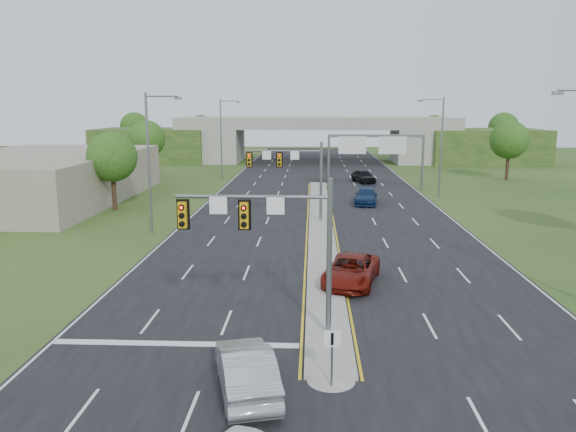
# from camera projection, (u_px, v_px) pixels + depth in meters

# --- Properties ---
(ground) EXTENTS (240.00, 240.00, 0.00)m
(ground) POSITION_uv_depth(u_px,v_px,m) (328.00, 337.00, 24.51)
(ground) COLOR #254217
(ground) RESTS_ON ground
(road) EXTENTS (24.00, 160.00, 0.02)m
(road) POSITION_uv_depth(u_px,v_px,m) (319.00, 203.00, 58.83)
(road) COLOR black
(road) RESTS_ON ground
(median) EXTENTS (2.00, 54.00, 0.16)m
(median) POSITION_uv_depth(u_px,v_px,m) (321.00, 226.00, 47.05)
(median) COLOR gray
(median) RESTS_ON road
(median_nose) EXTENTS (2.00, 2.00, 0.16)m
(median_nose) POSITION_uv_depth(u_px,v_px,m) (331.00, 379.00, 20.57)
(median_nose) COLOR gray
(median_nose) RESTS_ON road
(lane_markings) EXTENTS (23.72, 160.00, 0.01)m
(lane_markings) POSITION_uv_depth(u_px,v_px,m) (314.00, 213.00, 52.89)
(lane_markings) COLOR gold
(lane_markings) RESTS_ON road
(signal_mast_near) EXTENTS (6.62, 0.60, 7.00)m
(signal_mast_near) POSITION_uv_depth(u_px,v_px,m) (276.00, 232.00, 23.64)
(signal_mast_near) COLOR slate
(signal_mast_near) RESTS_ON ground
(signal_mast_far) EXTENTS (6.62, 0.60, 7.00)m
(signal_mast_far) POSITION_uv_depth(u_px,v_px,m) (295.00, 168.00, 48.15)
(signal_mast_far) COLOR slate
(signal_mast_far) RESTS_ON ground
(keep_right_sign) EXTENTS (0.60, 0.13, 2.20)m
(keep_right_sign) POSITION_uv_depth(u_px,v_px,m) (332.00, 349.00, 19.78)
(keep_right_sign) COLOR slate
(keep_right_sign) RESTS_ON ground
(sign_gantry) EXTENTS (11.58, 0.44, 6.67)m
(sign_gantry) POSITION_uv_depth(u_px,v_px,m) (375.00, 147.00, 67.28)
(sign_gantry) COLOR slate
(sign_gantry) RESTS_ON ground
(overpass) EXTENTS (80.00, 14.00, 8.10)m
(overpass) POSITION_uv_depth(u_px,v_px,m) (317.00, 142.00, 102.29)
(overpass) COLOR gray
(overpass) RESTS_ON ground
(lightpole_l_mid) EXTENTS (2.85, 0.25, 11.00)m
(lightpole_l_mid) POSITION_uv_depth(u_px,v_px,m) (151.00, 157.00, 43.53)
(lightpole_l_mid) COLOR slate
(lightpole_l_mid) RESTS_ON ground
(lightpole_l_far) EXTENTS (2.85, 0.25, 11.00)m
(lightpole_l_far) POSITION_uv_depth(u_px,v_px,m) (222.00, 135.00, 77.85)
(lightpole_l_far) COLOR slate
(lightpole_l_far) RESTS_ON ground
(lightpole_r_far) EXTENTS (2.85, 0.25, 11.00)m
(lightpole_r_far) POSITION_uv_depth(u_px,v_px,m) (440.00, 142.00, 62.00)
(lightpole_r_far) COLOR slate
(lightpole_r_far) RESTS_ON ground
(tree_l_near) EXTENTS (4.80, 4.80, 7.60)m
(tree_l_near) POSITION_uv_depth(u_px,v_px,m) (112.00, 157.00, 53.80)
(tree_l_near) COLOR #382316
(tree_l_near) RESTS_ON ground
(tree_l_mid) EXTENTS (5.20, 5.20, 8.12)m
(tree_l_mid) POSITION_uv_depth(u_px,v_px,m) (147.00, 139.00, 78.43)
(tree_l_mid) COLOR #382316
(tree_l_mid) RESTS_ON ground
(tree_r_mid) EXTENTS (5.20, 5.20, 8.12)m
(tree_r_mid) POSITION_uv_depth(u_px,v_px,m) (509.00, 140.00, 76.28)
(tree_r_mid) COLOR #382316
(tree_r_mid) RESTS_ON ground
(tree_back_a) EXTENTS (6.00, 6.00, 8.85)m
(tree_back_a) POSITION_uv_depth(u_px,v_px,m) (135.00, 127.00, 117.21)
(tree_back_a) COLOR #382316
(tree_back_a) RESTS_ON ground
(tree_back_b) EXTENTS (5.60, 5.60, 8.32)m
(tree_back_b) POSITION_uv_depth(u_px,v_px,m) (201.00, 128.00, 116.67)
(tree_back_b) COLOR #382316
(tree_back_b) RESTS_ON ground
(tree_back_c) EXTENTS (5.60, 5.60, 8.32)m
(tree_back_c) POSITION_uv_depth(u_px,v_px,m) (434.00, 129.00, 114.61)
(tree_back_c) COLOR #382316
(tree_back_c) RESTS_ON ground
(tree_back_d) EXTENTS (6.00, 6.00, 8.85)m
(tree_back_d) POSITION_uv_depth(u_px,v_px,m) (503.00, 127.00, 113.95)
(tree_back_d) COLOR #382316
(tree_back_d) RESTS_ON ground
(commercial_building) EXTENTS (18.00, 30.00, 5.00)m
(commercial_building) POSITION_uv_depth(u_px,v_px,m) (37.00, 178.00, 59.65)
(commercial_building) COLOR gray
(commercial_building) RESTS_ON ground
(car_silver) EXTENTS (3.01, 5.42, 1.69)m
(car_silver) POSITION_uv_depth(u_px,v_px,m) (246.00, 369.00, 19.65)
(car_silver) COLOR #AFB2B7
(car_silver) RESTS_ON road
(car_far_a) EXTENTS (3.94, 6.21, 1.60)m
(car_far_a) POSITION_uv_depth(u_px,v_px,m) (351.00, 270.00, 31.74)
(car_far_a) COLOR #67120A
(car_far_a) RESTS_ON road
(car_far_b) EXTENTS (2.91, 5.74, 1.60)m
(car_far_b) POSITION_uv_depth(u_px,v_px,m) (366.00, 196.00, 58.12)
(car_far_b) COLOR #0B1F45
(car_far_b) RESTS_ON road
(car_far_c) EXTENTS (3.36, 5.38, 1.71)m
(car_far_c) POSITION_uv_depth(u_px,v_px,m) (363.00, 176.00, 74.53)
(car_far_c) COLOR black
(car_far_c) RESTS_ON road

